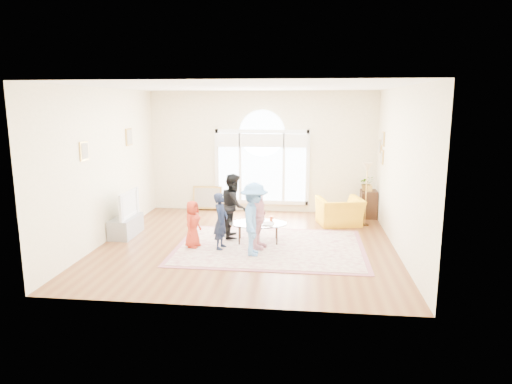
# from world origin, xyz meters

# --- Properties ---
(ground) EXTENTS (6.00, 6.00, 0.00)m
(ground) POSITION_xyz_m (0.00, 0.00, 0.00)
(ground) COLOR brown
(ground) RESTS_ON ground
(room_shell) EXTENTS (6.00, 6.00, 6.00)m
(room_shell) POSITION_xyz_m (0.01, 2.83, 1.57)
(room_shell) COLOR #FCEFC7
(room_shell) RESTS_ON ground
(area_rug) EXTENTS (3.60, 2.60, 0.02)m
(area_rug) POSITION_xyz_m (0.49, -0.19, 0.01)
(area_rug) COLOR beige
(area_rug) RESTS_ON ground
(rug_border) EXTENTS (3.80, 2.80, 0.01)m
(rug_border) POSITION_xyz_m (0.49, -0.19, 0.01)
(rug_border) COLOR #94545E
(rug_border) RESTS_ON ground
(tv_console) EXTENTS (0.45, 1.00, 0.42)m
(tv_console) POSITION_xyz_m (-2.75, 0.30, 0.21)
(tv_console) COLOR gray
(tv_console) RESTS_ON ground
(television) EXTENTS (0.17, 1.02, 0.59)m
(television) POSITION_xyz_m (-2.74, 0.30, 0.71)
(television) COLOR black
(television) RESTS_ON tv_console
(coffee_table) EXTENTS (1.29, 0.90, 0.54)m
(coffee_table) POSITION_xyz_m (0.21, 0.13, 0.40)
(coffee_table) COLOR silver
(coffee_table) RESTS_ON ground
(armchair) EXTENTS (1.20, 1.10, 0.66)m
(armchair) POSITION_xyz_m (2.00, 1.73, 0.33)
(armchair) COLOR gold
(armchair) RESTS_ON ground
(side_cabinet) EXTENTS (0.40, 0.50, 0.70)m
(side_cabinet) POSITION_xyz_m (2.78, 2.56, 0.35)
(side_cabinet) COLOR black
(side_cabinet) RESTS_ON ground
(floor_lamp) EXTENTS (0.31, 0.31, 1.51)m
(floor_lamp) POSITION_xyz_m (2.61, 1.79, 1.28)
(floor_lamp) COLOR black
(floor_lamp) RESTS_ON ground
(plant_pedestal) EXTENTS (0.20, 0.20, 0.70)m
(plant_pedestal) POSITION_xyz_m (2.70, 2.55, 0.35)
(plant_pedestal) COLOR white
(plant_pedestal) RESTS_ON ground
(potted_plant) EXTENTS (0.39, 0.35, 0.38)m
(potted_plant) POSITION_xyz_m (2.70, 2.55, 0.89)
(potted_plant) COLOR #33722D
(potted_plant) RESTS_ON plant_pedestal
(leaning_picture) EXTENTS (0.80, 0.14, 0.62)m
(leaning_picture) POSITION_xyz_m (-1.49, 2.90, 0.00)
(leaning_picture) COLOR tan
(leaning_picture) RESTS_ON ground
(child_red) EXTENTS (0.41, 0.52, 0.95)m
(child_red) POSITION_xyz_m (-1.06, -0.37, 0.50)
(child_red) COLOR #B8311C
(child_red) RESTS_ON area_rug
(child_navy) EXTENTS (0.33, 0.45, 1.13)m
(child_navy) POSITION_xyz_m (-0.48, -0.41, 0.59)
(child_navy) COLOR #171F37
(child_navy) RESTS_ON area_rug
(child_black) EXTENTS (0.60, 0.73, 1.39)m
(child_black) POSITION_xyz_m (-0.35, 0.42, 0.71)
(child_black) COLOR black
(child_black) RESTS_ON area_rug
(child_pink) EXTENTS (0.49, 0.80, 1.27)m
(child_pink) POSITION_xyz_m (0.26, -0.33, 0.66)
(child_pink) COLOR #F7AABA
(child_pink) RESTS_ON area_rug
(child_blue) EXTENTS (0.55, 0.93, 1.40)m
(child_blue) POSITION_xyz_m (0.23, -0.71, 0.72)
(child_blue) COLOR #5A94DD
(child_blue) RESTS_ON area_rug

